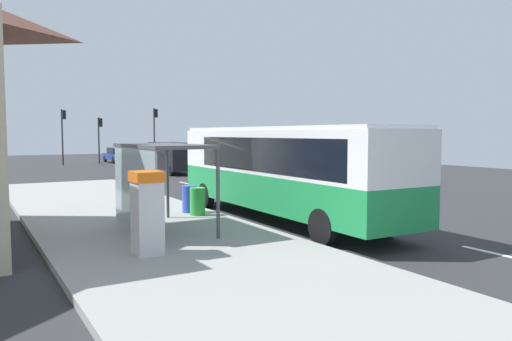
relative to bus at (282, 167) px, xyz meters
The scene contains 21 objects.
ground_plane 13.44m from the bus, 82.61° to the left, with size 56.00×92.00×0.04m, color #2D2D30.
sidewalk_platform 5.15m from the bus, 165.59° to the left, with size 6.20×30.00×0.18m, color #999993.
lane_stripe_seg_0 7.31m from the bus, 73.90° to the right, with size 0.16×2.20×0.01m, color silver.
lane_stripe_seg_1 3.23m from the bus, 42.47° to the right, with size 0.16×2.20×0.01m, color silver.
lane_stripe_seg_2 4.18m from the bus, 58.53° to the left, with size 0.16×2.20×0.01m, color silver.
lane_stripe_seg_3 8.63m from the bus, 76.55° to the left, with size 0.16×2.20×0.01m, color silver.
lane_stripe_seg_4 13.48m from the bus, 81.55° to the left, with size 0.16×2.20×0.01m, color silver.
lane_stripe_seg_5 18.40m from the bus, 83.85° to the left, with size 0.16×2.20×0.01m, color silver.
lane_stripe_seg_6 23.36m from the bus, 85.17° to the left, with size 0.16×2.20×0.01m, color silver.
lane_stripe_seg_7 28.33m from the bus, 86.02° to the left, with size 0.16×2.20×0.01m, color silver.
bus is the anchor object (origin of this frame).
white_van 20.94m from the bus, 79.23° to the left, with size 2.04×5.20×2.30m.
sedan_near 36.59m from the bus, 83.70° to the left, with size 1.96×4.46×1.52m.
sedan_far 29.88m from the bus, 82.28° to the left, with size 1.92×4.44×1.52m.
ticket_machine 6.46m from the bus, 152.79° to the right, with size 0.66×0.76×1.94m.
recycling_bin_green 3.15m from the bus, 148.56° to the left, with size 0.52×0.52×0.95m, color green.
recycling_bin_blue 3.54m from the bus, 138.24° to the left, with size 0.52×0.52×0.95m, color blue.
traffic_light_near_side 34.74m from the bus, 78.01° to the left, with size 0.49×0.28×5.48m.
traffic_light_far_side 34.81m from the bus, 92.29° to the left, with size 0.49×0.28×5.20m.
traffic_light_median 35.63m from the bus, 86.59° to the left, with size 0.49×0.28×4.53m.
bus_shelter 4.72m from the bus, behind, with size 1.80×4.00×2.50m.
Camera 1 is at (-11.01, -13.16, 3.00)m, focal length 34.55 mm.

